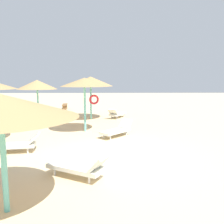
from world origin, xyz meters
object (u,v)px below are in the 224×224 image
at_px(parasol_1, 0,106).
at_px(bench_0, 65,106).
at_px(lounger_2, 117,114).
at_px(parasol_0, 37,85).
at_px(lounger_5, 117,130).
at_px(lounger_3, 16,144).
at_px(parasol_5, 85,82).
at_px(lounger_6, 48,112).
at_px(lounger_1, 80,167).
at_px(parasol_2, 91,82).
at_px(lounger_0, 39,120).

distance_m(parasol_1, bench_0, 17.48).
height_order(lounger_2, bench_0, lounger_2).
distance_m(parasol_0, lounger_5, 7.73).
bearing_deg(parasol_1, lounger_3, 108.77).
relative_size(parasol_5, lounger_6, 1.49).
relative_size(parasol_1, lounger_6, 1.63).
relative_size(parasol_0, lounger_5, 1.55).
relative_size(parasol_1, lounger_3, 1.61).
xyz_separation_m(lounger_5, lounger_6, (-5.07, 6.54, -0.01)).
bearing_deg(lounger_1, parasol_2, 92.17).
bearing_deg(lounger_2, lounger_3, -117.83).
bearing_deg(lounger_0, lounger_5, -31.71).
height_order(parasol_1, parasol_2, parasol_2).
bearing_deg(lounger_5, parasol_5, 147.05).
bearing_deg(lounger_2, lounger_1, -98.18).
relative_size(lounger_1, lounger_5, 1.09).
relative_size(lounger_3, lounger_5, 1.09).
xyz_separation_m(parasol_5, lounger_3, (-2.33, -3.60, -2.33)).
xyz_separation_m(parasol_0, lounger_0, (0.66, -2.18, -2.12)).
relative_size(parasol_2, parasol_5, 1.09).
bearing_deg(bench_0, lounger_6, -97.24).
bearing_deg(lounger_0, lounger_2, 27.75).
distance_m(parasol_5, lounger_0, 4.25).
distance_m(parasol_2, lounger_0, 4.43).
height_order(parasol_2, lounger_6, parasol_2).
bearing_deg(lounger_3, parasol_5, 57.08).
height_order(parasol_2, bench_0, parasol_2).
height_order(lounger_1, bench_0, lounger_1).
distance_m(parasol_1, parasol_2, 11.75).
height_order(lounger_0, lounger_2, lounger_0).
xyz_separation_m(parasol_2, lounger_2, (1.88, 0.43, -2.33)).
relative_size(parasol_0, parasol_5, 0.96).
xyz_separation_m(parasol_2, parasol_5, (-0.03, -4.01, -0.00)).
bearing_deg(parasol_1, lounger_5, 68.23).
bearing_deg(parasol_0, parasol_5, -47.24).
bearing_deg(lounger_6, lounger_5, -52.23).
xyz_separation_m(parasol_2, lounger_3, (-2.37, -7.61, -2.33)).
height_order(parasol_1, lounger_3, parasol_1).
bearing_deg(parasol_1, lounger_0, 102.44).
bearing_deg(lounger_1, lounger_0, 113.87).
height_order(lounger_3, bench_0, lounger_3).
bearing_deg(lounger_3, parasol_1, -71.23).
xyz_separation_m(parasol_0, lounger_1, (4.12, -9.99, -2.12)).
bearing_deg(lounger_5, parasol_1, -111.77).
xyz_separation_m(parasol_1, lounger_0, (-2.10, 9.52, -1.95)).
height_order(parasol_2, lounger_1, parasol_2).
bearing_deg(lounger_0, parasol_2, 35.27).
bearing_deg(parasol_2, lounger_5, -72.01).
relative_size(parasol_5, lounger_1, 1.49).
height_order(parasol_2, lounger_0, parasol_2).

